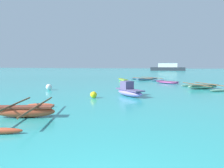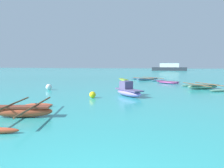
{
  "view_description": "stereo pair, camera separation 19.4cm",
  "coord_description": "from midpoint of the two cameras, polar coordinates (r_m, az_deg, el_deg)",
  "views": [
    {
      "loc": [
        0.85,
        -1.63,
        2.16
      ],
      "look_at": [
        -3.74,
        17.53,
        0.25
      ],
      "focal_mm": 32.0,
      "sensor_mm": 36.0,
      "label": 1
    },
    {
      "loc": [
        1.04,
        -1.59,
        2.16
      ],
      "look_at": [
        -3.74,
        17.53,
        0.25
      ],
      "focal_mm": 32.0,
      "sensor_mm": 36.0,
      "label": 2
    }
  ],
  "objects": [
    {
      "name": "mooring_buoy_2",
      "position": [
        13.03,
        -5.71,
        -3.08
      ],
      "size": [
        0.43,
        0.43,
        0.43
      ],
      "color": "yellow",
      "rests_on": "ground_plane"
    },
    {
      "name": "moored_boat_2",
      "position": [
        26.5,
        2.93,
        1.21
      ],
      "size": [
        1.99,
        3.29,
        0.29
      ],
      "rotation": [
        0.0,
        0.0,
        -1.11
      ],
      "color": "#AFE93A",
      "rests_on": "ground_plane"
    },
    {
      "name": "moored_boat_0",
      "position": [
        19.67,
        24.18,
        -0.63
      ],
      "size": [
        3.46,
        4.57,
        0.45
      ],
      "rotation": [
        0.0,
        0.0,
        0.46
      ],
      "color": "gray",
      "rests_on": "ground_plane"
    },
    {
      "name": "moored_boat_3",
      "position": [
        23.86,
        15.26,
        0.53
      ],
      "size": [
        2.77,
        2.21,
        0.28
      ],
      "rotation": [
        0.0,
        0.0,
        -0.61
      ],
      "color": "#C34A9A",
      "rests_on": "ground_plane"
    },
    {
      "name": "moored_boat_1",
      "position": [
        13.8,
        4.51,
        -1.97
      ],
      "size": [
        2.37,
        2.36,
        1.03
      ],
      "rotation": [
        0.0,
        0.0,
        -0.79
      ],
      "color": "#907CCD",
      "rests_on": "ground_plane"
    },
    {
      "name": "moored_boat_4",
      "position": [
        28.59,
        9.81,
        1.44
      ],
      "size": [
        4.99,
        4.87,
        0.34
      ],
      "rotation": [
        0.0,
        0.0,
        0.83
      ],
      "color": "#71A2CC",
      "rests_on": "ground_plane"
    },
    {
      "name": "distant_ferry",
      "position": [
        76.48,
        15.49,
        4.54
      ],
      "size": [
        12.27,
        2.7,
        2.7
      ],
      "color": "#2D333D",
      "rests_on": "ground_plane"
    },
    {
      "name": "moored_boat_5",
      "position": [
        9.03,
        -24.13,
        -7.15
      ],
      "size": [
        2.47,
        4.4,
        0.53
      ],
      "rotation": [
        0.0,
        0.0,
        0.27
      ],
      "color": "#C64B2C",
      "rests_on": "ground_plane"
    },
    {
      "name": "mooring_buoy_0",
      "position": [
        17.92,
        -17.87,
        -0.83
      ],
      "size": [
        0.51,
        0.51,
        0.51
      ],
      "color": "white",
      "rests_on": "ground_plane"
    }
  ]
}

